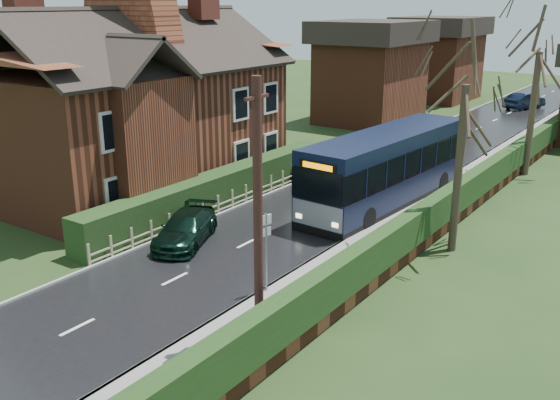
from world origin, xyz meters
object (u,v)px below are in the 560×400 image
Objects in this scene: bus at (387,169)px; car_green at (186,228)px; telegraph_pole at (258,217)px; bus_stop_sign at (266,242)px; car_silver at (320,163)px; brick_house at (137,102)px.

bus is 9.93m from car_green.
bus is at bearing 99.70° from telegraph_pole.
bus is at bearing 111.78° from bus_stop_sign.
bus_stop_sign is at bearing 121.04° from telegraph_pole.
bus_stop_sign is (1.00, -10.76, 0.13)m from bus.
car_silver is 17.70m from telegraph_pole.
brick_house is at bearing -152.24° from bus.
car_green is at bearing -73.18° from car_silver.
brick_house is 12.27m from bus.
car_green is 5.64m from bus_stop_sign.
brick_house reaches higher than bus.
car_silver is at bearing 114.46° from telegraph_pole.
car_silver is at bearing 158.53° from bus.
brick_house is at bearing 125.10° from car_green.
brick_house is 13.56m from bus_stop_sign.
car_green is 8.70m from telegraph_pole.
telegraph_pole is (13.58, -8.46, -0.68)m from brick_house.
bus is 2.59× the size of car_silver.
bus is (10.93, 4.87, -2.70)m from brick_house.
brick_house is 10.03m from car_silver.
car_green is at bearing 145.74° from telegraph_pole.
telegraph_pole is at bearing -41.00° from bus_stop_sign.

